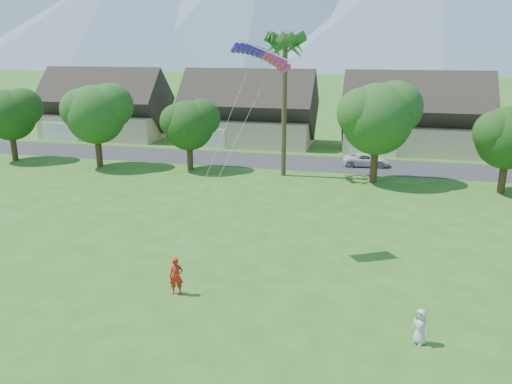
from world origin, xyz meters
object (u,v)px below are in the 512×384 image
(parafoil_kite, at_px, (262,54))
(watcher, at_px, (420,326))
(parked_car, at_px, (366,160))
(kite_flyer, at_px, (176,276))

(parafoil_kite, bearing_deg, watcher, -66.50)
(watcher, relative_size, parked_car, 0.33)
(kite_flyer, xyz_separation_m, parked_car, (7.83, 29.03, -0.29))
(kite_flyer, relative_size, parked_car, 0.41)
(watcher, bearing_deg, parked_car, 131.90)
(watcher, bearing_deg, parafoil_kite, 172.11)
(kite_flyer, distance_m, parafoil_kite, 12.22)
(kite_flyer, relative_size, parafoil_kite, 0.54)
(kite_flyer, bearing_deg, parked_car, 58.05)
(parafoil_kite, bearing_deg, kite_flyer, -134.35)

